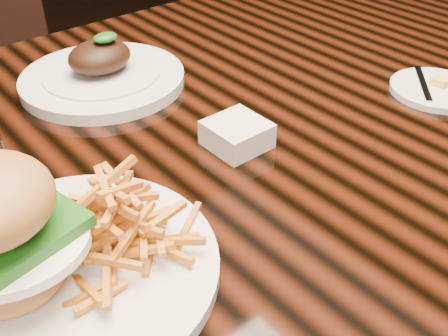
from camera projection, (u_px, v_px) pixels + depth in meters
dining_table at (170, 188)px, 0.73m from camera, size 1.60×0.90×0.75m
burger_plate at (60, 238)px, 0.47m from camera, size 0.28×0.28×0.19m
side_saucer at (436, 89)px, 0.80m from camera, size 0.14×0.14×0.02m
ramekin at (237, 134)px, 0.67m from camera, size 0.09×0.09×0.03m
far_dish at (102, 75)px, 0.81m from camera, size 0.25×0.25×0.08m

